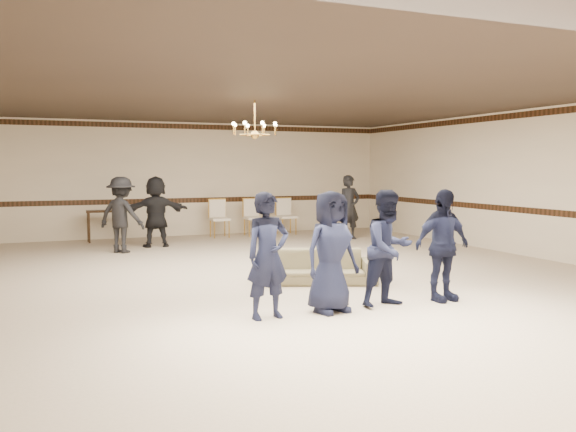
# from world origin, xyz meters

# --- Properties ---
(room) EXTENTS (12.01, 14.01, 3.21)m
(room) POSITION_xyz_m (0.00, 0.00, 1.60)
(room) COLOR #C5B097
(room) RESTS_ON ground
(chair_rail) EXTENTS (12.00, 0.02, 0.14)m
(chair_rail) POSITION_xyz_m (0.00, 6.99, 1.00)
(chair_rail) COLOR #3B2011
(chair_rail) RESTS_ON wall_back
(crown_molding) EXTENTS (12.00, 0.02, 0.14)m
(crown_molding) POSITION_xyz_m (0.00, 6.99, 3.08)
(crown_molding) COLOR #3B2011
(crown_molding) RESTS_ON wall_back
(chandelier) EXTENTS (0.94, 0.94, 0.89)m
(chandelier) POSITION_xyz_m (0.00, 1.00, 2.88)
(chandelier) COLOR #C08E3D
(chandelier) RESTS_ON ceiling
(boy_a) EXTENTS (0.64, 0.46, 1.63)m
(boy_a) POSITION_xyz_m (-1.14, -2.74, 0.81)
(boy_a) COLOR black
(boy_a) RESTS_ON floor
(boy_b) EXTENTS (0.88, 0.66, 1.63)m
(boy_b) POSITION_xyz_m (-0.24, -2.74, 0.81)
(boy_b) COLOR black
(boy_b) RESTS_ON floor
(boy_c) EXTENTS (0.89, 0.75, 1.63)m
(boy_c) POSITION_xyz_m (0.66, -2.74, 0.81)
(boy_c) COLOR black
(boy_c) RESTS_ON floor
(boy_d) EXTENTS (0.99, 0.49, 1.63)m
(boy_d) POSITION_xyz_m (1.56, -2.74, 0.81)
(boy_d) COLOR black
(boy_d) RESTS_ON floor
(settee) EXTENTS (2.04, 1.39, 0.56)m
(settee) POSITION_xyz_m (0.50, -0.83, 0.28)
(settee) COLOR #776C4F
(settee) RESTS_ON floor
(adult_left) EXTENTS (1.26, 1.22, 1.73)m
(adult_left) POSITION_xyz_m (-2.11, 4.14, 0.86)
(adult_left) COLOR black
(adult_left) RESTS_ON floor
(adult_mid) EXTENTS (1.62, 0.59, 1.73)m
(adult_mid) POSITION_xyz_m (-1.21, 4.84, 0.86)
(adult_mid) COLOR black
(adult_mid) RESTS_ON floor
(adult_right) EXTENTS (0.66, 0.46, 1.73)m
(adult_right) POSITION_xyz_m (3.89, 4.44, 0.86)
(adult_right) COLOR black
(adult_right) RESTS_ON floor
(banquet_chair_left) EXTENTS (0.51, 0.51, 1.04)m
(banquet_chair_left) POSITION_xyz_m (0.77, 6.17, 0.52)
(banquet_chair_left) COLOR #EFE1C9
(banquet_chair_left) RESTS_ON floor
(banquet_chair_mid) EXTENTS (0.52, 0.52, 1.04)m
(banquet_chair_mid) POSITION_xyz_m (1.77, 6.17, 0.52)
(banquet_chair_mid) COLOR #EFE1C9
(banquet_chair_mid) RESTS_ON floor
(banquet_chair_right) EXTENTS (0.53, 0.53, 1.04)m
(banquet_chair_right) POSITION_xyz_m (2.77, 6.17, 0.52)
(banquet_chair_right) COLOR #EFE1C9
(banquet_chair_right) RESTS_ON floor
(console_table) EXTENTS (1.01, 0.48, 0.83)m
(console_table) POSITION_xyz_m (-2.23, 6.37, 0.41)
(console_table) COLOR #311E10
(console_table) RESTS_ON floor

